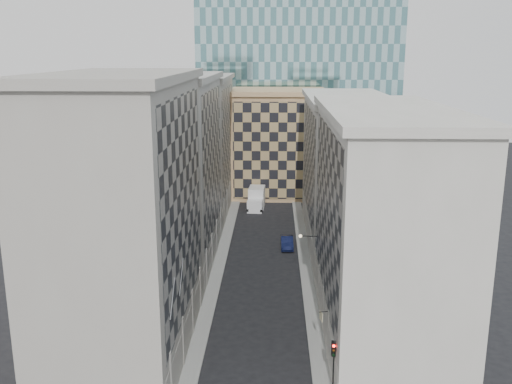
# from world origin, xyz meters

# --- Properties ---
(sidewalk_west) EXTENTS (1.50, 100.00, 0.15)m
(sidewalk_west) POSITION_xyz_m (-5.25, 30.00, 0.07)
(sidewalk_west) COLOR gray
(sidewalk_west) RESTS_ON ground
(sidewalk_east) EXTENTS (1.50, 100.00, 0.15)m
(sidewalk_east) POSITION_xyz_m (5.25, 30.00, 0.07)
(sidewalk_east) COLOR gray
(sidewalk_east) RESTS_ON ground
(bldg_left_a) EXTENTS (10.80, 22.80, 23.70)m
(bldg_left_a) POSITION_xyz_m (-10.88, 11.00, 11.82)
(bldg_left_a) COLOR gray
(bldg_left_a) RESTS_ON ground
(bldg_left_b) EXTENTS (10.80, 22.80, 22.70)m
(bldg_left_b) POSITION_xyz_m (-10.88, 33.00, 11.32)
(bldg_left_b) COLOR gray
(bldg_left_b) RESTS_ON ground
(bldg_left_c) EXTENTS (10.80, 22.80, 21.70)m
(bldg_left_c) POSITION_xyz_m (-10.88, 55.00, 10.83)
(bldg_left_c) COLOR gray
(bldg_left_c) RESTS_ON ground
(bldg_right_a) EXTENTS (10.80, 26.80, 20.70)m
(bldg_right_a) POSITION_xyz_m (10.88, 15.00, 10.32)
(bldg_right_a) COLOR #B8B5A9
(bldg_right_a) RESTS_ON ground
(bldg_right_b) EXTENTS (10.80, 28.80, 19.70)m
(bldg_right_b) POSITION_xyz_m (10.89, 42.00, 9.85)
(bldg_right_b) COLOR #B8B5A9
(bldg_right_b) RESTS_ON ground
(tan_block) EXTENTS (16.80, 14.80, 18.80)m
(tan_block) POSITION_xyz_m (2.00, 67.90, 9.44)
(tan_block) COLOR #A78458
(tan_block) RESTS_ON ground
(church_tower) EXTENTS (7.20, 7.20, 51.50)m
(church_tower) POSITION_xyz_m (0.00, 82.00, 26.95)
(church_tower) COLOR #2F2924
(church_tower) RESTS_ON ground
(flagpoles_left) EXTENTS (0.10, 6.33, 2.33)m
(flagpoles_left) POSITION_xyz_m (-5.90, 6.00, 8.00)
(flagpoles_left) COLOR gray
(flagpoles_left) RESTS_ON ground
(bracket_lamp) EXTENTS (1.98, 0.36, 0.36)m
(bracket_lamp) POSITION_xyz_m (4.38, 24.00, 6.20)
(bracket_lamp) COLOR black
(bracket_lamp) RESTS_ON ground
(traffic_light) EXTENTS (0.53, 0.53, 4.33)m
(traffic_light) POSITION_xyz_m (5.90, 4.47, 3.25)
(traffic_light) COLOR black
(traffic_light) RESTS_ON sidewalk_east
(box_truck) EXTENTS (2.91, 6.32, 3.39)m
(box_truck) POSITION_xyz_m (-1.56, 57.34, 1.47)
(box_truck) COLOR white
(box_truck) RESTS_ON ground
(dark_car) EXTENTS (1.67, 4.61, 1.51)m
(dark_car) POSITION_xyz_m (3.13, 37.78, 0.76)
(dark_car) COLOR #0E1436
(dark_car) RESTS_ON ground
(shop_sign) EXTENTS (0.84, 0.74, 0.82)m
(shop_sign) POSITION_xyz_m (5.39, 10.00, 3.83)
(shop_sign) COLOR black
(shop_sign) RESTS_ON ground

